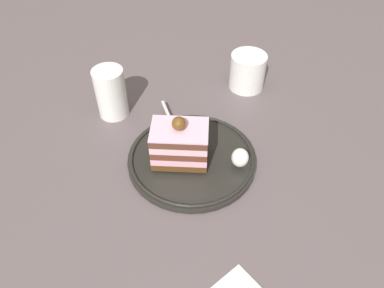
{
  "coord_description": "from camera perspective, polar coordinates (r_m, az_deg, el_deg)",
  "views": [
    {
      "loc": [
        -0.15,
        -0.43,
        0.53
      ],
      "look_at": [
        0.01,
        0.02,
        0.05
      ],
      "focal_mm": 35.23,
      "sensor_mm": 36.0,
      "label": 1
    }
  ],
  "objects": [
    {
      "name": "ground_plane",
      "position": [
        0.7,
        -0.54,
        -4.04
      ],
      "size": [
        2.4,
        2.4,
        0.0
      ],
      "primitive_type": "plane",
      "color": "#5A4E50"
    },
    {
      "name": "dessert_plate",
      "position": [
        0.71,
        0.0,
        -2.14
      ],
      "size": [
        0.24,
        0.24,
        0.02
      ],
      "color": "black",
      "rests_on": "ground_plane"
    },
    {
      "name": "cake_slice",
      "position": [
        0.68,
        -1.86,
        0.08
      ],
      "size": [
        0.12,
        0.1,
        0.1
      ],
      "color": "#573417",
      "rests_on": "dessert_plate"
    },
    {
      "name": "whipped_cream_dollop",
      "position": [
        0.68,
        7.29,
        -2.05
      ],
      "size": [
        0.03,
        0.03,
        0.04
      ],
      "primitive_type": "ellipsoid",
      "color": "white",
      "rests_on": "dessert_plate"
    },
    {
      "name": "fork",
      "position": [
        0.78,
        -3.25,
        3.53
      ],
      "size": [
        0.01,
        0.12,
        0.0
      ],
      "color": "silver",
      "rests_on": "dessert_plate"
    },
    {
      "name": "drink_glass_near",
      "position": [
        0.89,
        8.37,
        10.56
      ],
      "size": [
        0.08,
        0.08,
        0.08
      ],
      "color": "white",
      "rests_on": "ground_plane"
    },
    {
      "name": "drink_glass_far",
      "position": [
        0.81,
        -12.11,
        7.19
      ],
      "size": [
        0.06,
        0.06,
        0.11
      ],
      "color": "white",
      "rests_on": "ground_plane"
    }
  ]
}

